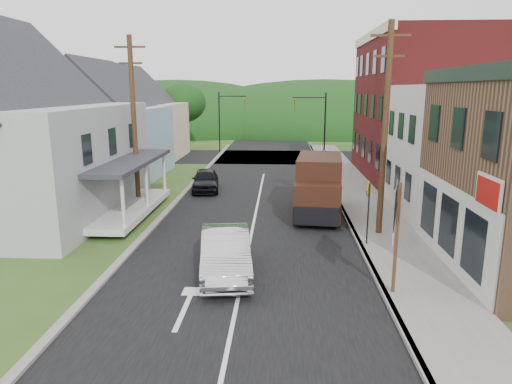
# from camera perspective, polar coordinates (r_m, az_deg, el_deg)

# --- Properties ---
(ground) EXTENTS (120.00, 120.00, 0.00)m
(ground) POSITION_cam_1_polar(r_m,az_deg,el_deg) (17.15, -1.32, -8.82)
(ground) COLOR #2D4719
(ground) RESTS_ON ground
(road) EXTENTS (9.00, 90.00, 0.02)m
(road) POSITION_cam_1_polar(r_m,az_deg,el_deg) (26.69, 0.33, -0.91)
(road) COLOR black
(road) RESTS_ON ground
(cross_road) EXTENTS (60.00, 9.00, 0.02)m
(cross_road) POSITION_cam_1_polar(r_m,az_deg,el_deg) (43.38, 1.42, 4.40)
(cross_road) COLOR black
(cross_road) RESTS_ON ground
(sidewalk_right) EXTENTS (2.80, 55.00, 0.15)m
(sidewalk_right) POSITION_cam_1_polar(r_m,az_deg,el_deg) (25.13, 13.67, -1.97)
(sidewalk_right) COLOR slate
(sidewalk_right) RESTS_ON ground
(curb_right) EXTENTS (0.20, 55.00, 0.15)m
(curb_right) POSITION_cam_1_polar(r_m,az_deg,el_deg) (24.92, 10.61, -1.95)
(curb_right) COLOR slate
(curb_right) RESTS_ON ground
(curb_left) EXTENTS (0.30, 55.00, 0.12)m
(curb_left) POSITION_cam_1_polar(r_m,az_deg,el_deg) (25.40, -10.44, -1.69)
(curb_left) COLOR slate
(curb_left) RESTS_ON ground
(storefront_white) EXTENTS (8.00, 7.00, 6.50)m
(storefront_white) POSITION_cam_1_polar(r_m,az_deg,el_deg) (25.65, 26.23, 4.61)
(storefront_white) COLOR silver
(storefront_white) RESTS_ON ground
(storefront_red) EXTENTS (8.00, 12.00, 10.00)m
(storefront_red) POSITION_cam_1_polar(r_m,az_deg,el_deg) (34.42, 20.39, 9.81)
(storefront_red) COLOR maroon
(storefront_red) RESTS_ON ground
(house_gray) EXTENTS (10.20, 12.24, 8.35)m
(house_gray) POSITION_cam_1_polar(r_m,az_deg,el_deg) (25.68, -28.18, 6.64)
(house_gray) COLOR #989A9D
(house_gray) RESTS_ON ground
(house_blue) EXTENTS (7.14, 8.16, 7.28)m
(house_blue) POSITION_cam_1_polar(r_m,az_deg,el_deg) (35.21, -17.44, 7.93)
(house_blue) COLOR #92B0C7
(house_blue) RESTS_ON ground
(house_cream) EXTENTS (7.14, 8.16, 7.28)m
(house_cream) POSITION_cam_1_polar(r_m,az_deg,el_deg) (43.88, -13.97, 8.98)
(house_cream) COLOR beige
(house_cream) RESTS_ON ground
(utility_pole_right) EXTENTS (1.60, 0.26, 9.00)m
(utility_pole_right) POSITION_cam_1_polar(r_m,az_deg,el_deg) (19.95, 15.82, 7.54)
(utility_pole_right) COLOR #472D19
(utility_pole_right) RESTS_ON ground
(utility_pole_left) EXTENTS (1.60, 0.26, 9.00)m
(utility_pole_left) POSITION_cam_1_polar(r_m,az_deg,el_deg) (25.18, -15.01, 8.58)
(utility_pole_left) COLOR #472D19
(utility_pole_left) RESTS_ON ground
(traffic_signal_right) EXTENTS (2.87, 0.20, 6.00)m
(traffic_signal_right) POSITION_cam_1_polar(r_m,az_deg,el_deg) (39.60, 7.61, 8.96)
(traffic_signal_right) COLOR black
(traffic_signal_right) RESTS_ON ground
(traffic_signal_left) EXTENTS (2.87, 0.20, 6.00)m
(traffic_signal_left) POSITION_cam_1_polar(r_m,az_deg,el_deg) (46.80, -3.77, 9.62)
(traffic_signal_left) COLOR black
(traffic_signal_left) RESTS_ON ground
(tree_left_c) EXTENTS (5.80, 5.80, 8.41)m
(tree_left_c) POSITION_cam_1_polar(r_m,az_deg,el_deg) (41.22, -26.84, 10.91)
(tree_left_c) COLOR #382616
(tree_left_c) RESTS_ON ground
(tree_left_d) EXTENTS (4.80, 4.80, 6.94)m
(tree_left_d) POSITION_cam_1_polar(r_m,az_deg,el_deg) (49.01, -9.14, 10.95)
(tree_left_d) COLOR #382616
(tree_left_d) RESTS_ON ground
(forested_ridge) EXTENTS (90.00, 30.00, 16.00)m
(forested_ridge) POSITION_cam_1_polar(r_m,az_deg,el_deg) (71.19, 2.11, 7.68)
(forested_ridge) COLOR #11340F
(forested_ridge) RESTS_ON ground
(silver_sedan) EXTENTS (2.25, 4.87, 1.55)m
(silver_sedan) POSITION_cam_1_polar(r_m,az_deg,el_deg) (15.92, -3.81, -7.61)
(silver_sedan) COLOR silver
(silver_sedan) RESTS_ON ground
(dark_sedan) EXTENTS (2.13, 4.19, 1.37)m
(dark_sedan) POSITION_cam_1_polar(r_m,az_deg,el_deg) (28.97, -6.34, 1.49)
(dark_sedan) COLOR black
(dark_sedan) RESTS_ON ground
(delivery_van) EXTENTS (2.69, 5.54, 2.99)m
(delivery_van) POSITION_cam_1_polar(r_m,az_deg,el_deg) (23.16, 7.84, 0.70)
(delivery_van) COLOR black
(delivery_van) RESTS_ON ground
(route_sign_cluster) EXTENTS (0.61, 1.92, 3.46)m
(route_sign_cluster) POSITION_cam_1_polar(r_m,az_deg,el_deg) (14.38, 17.09, -3.61)
(route_sign_cluster) COLOR #472D19
(route_sign_cluster) RESTS_ON sidewalk_right
(warning_sign) EXTENTS (0.29, 0.69, 2.66)m
(warning_sign) POSITION_cam_1_polar(r_m,az_deg,el_deg) (18.76, 13.84, -1.36)
(warning_sign) COLOR black
(warning_sign) RESTS_ON sidewalk_right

